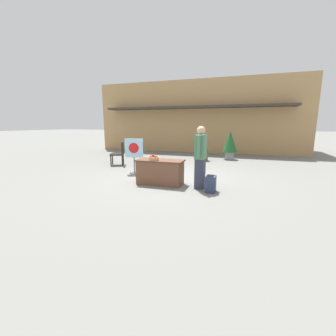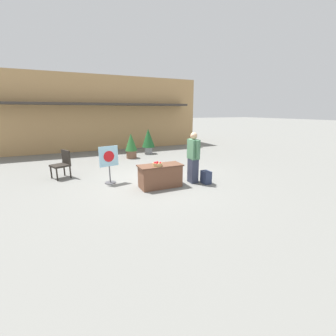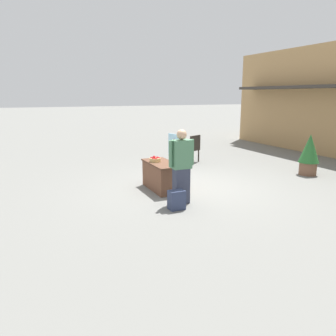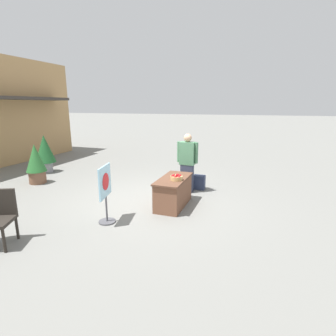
# 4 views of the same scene
# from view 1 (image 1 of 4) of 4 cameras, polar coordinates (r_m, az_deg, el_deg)

# --- Properties ---
(ground_plane) EXTENTS (120.00, 120.00, 0.00)m
(ground_plane) POSITION_cam_1_polar(r_m,az_deg,el_deg) (7.25, 1.42, -2.72)
(ground_plane) COLOR slate
(storefront_building) EXTENTS (12.94, 5.32, 4.37)m
(storefront_building) POSITION_cam_1_polar(r_m,az_deg,el_deg) (16.21, 8.43, 12.54)
(storefront_building) COLOR tan
(storefront_building) RESTS_ON ground_plane
(display_table) EXTENTS (1.37, 0.62, 0.72)m
(display_table) POSITION_cam_1_polar(r_m,az_deg,el_deg) (6.53, -2.00, -1.00)
(display_table) COLOR brown
(display_table) RESTS_ON ground_plane
(apple_basket) EXTENTS (0.29, 0.29, 0.16)m
(apple_basket) POSITION_cam_1_polar(r_m,az_deg,el_deg) (6.39, -3.62, 2.55)
(apple_basket) COLOR tan
(apple_basket) RESTS_ON display_table
(person_visitor) EXTENTS (0.27, 0.61, 1.68)m
(person_visitor) POSITION_cam_1_polar(r_m,az_deg,el_deg) (6.11, 8.23, 2.77)
(person_visitor) COLOR #33384C
(person_visitor) RESTS_ON ground_plane
(backpack) EXTENTS (0.24, 0.34, 0.42)m
(backpack) POSITION_cam_1_polar(r_m,az_deg,el_deg) (5.91, 10.83, -3.98)
(backpack) COLOR #2D3856
(backpack) RESTS_ON ground_plane
(poster_board) EXTENTS (0.63, 0.36, 1.24)m
(poster_board) POSITION_cam_1_polar(r_m,az_deg,el_deg) (7.97, -8.63, 3.48)
(poster_board) COLOR #4C4C51
(poster_board) RESTS_ON ground_plane
(patio_chair) EXTENTS (0.73, 0.73, 0.99)m
(patio_chair) POSITION_cam_1_polar(r_m,az_deg,el_deg) (9.83, -12.25, 3.94)
(patio_chair) COLOR #28231E
(patio_chair) RESTS_ON ground_plane
(potted_plant_far_left) EXTENTS (0.61, 0.61, 1.25)m
(potted_plant_far_left) POSITION_cam_1_polar(r_m,az_deg,el_deg) (10.90, 8.82, 5.35)
(potted_plant_far_left) COLOR brown
(potted_plant_far_left) RESTS_ON ground_plane
(potted_plant_near_right) EXTENTS (0.71, 0.71, 1.39)m
(potted_plant_near_right) POSITION_cam_1_polar(r_m,az_deg,el_deg) (11.53, 15.46, 6.05)
(potted_plant_near_right) COLOR gray
(potted_plant_near_right) RESTS_ON ground_plane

